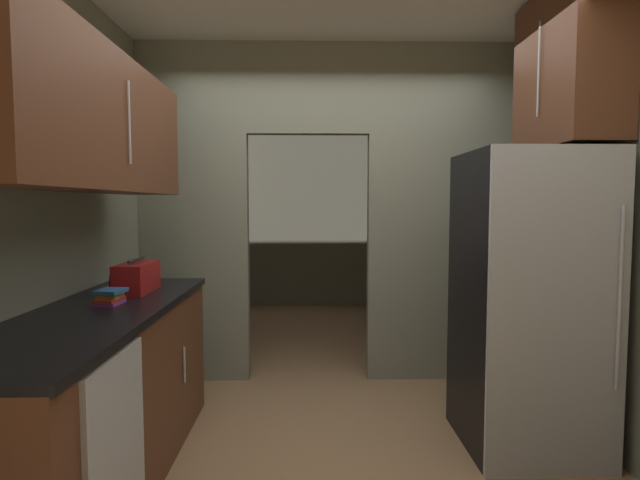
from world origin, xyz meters
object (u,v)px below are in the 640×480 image
Objects in this scene: refrigerator at (527,301)px; book_stack at (110,297)px; boombox at (136,277)px; dishwasher at (117,465)px.

book_stack is (-2.35, -0.29, 0.09)m from refrigerator.
boombox is at bearing 178.11° from refrigerator.
dishwasher is 1.27m from boombox.
book_stack is (-0.30, 0.72, 0.53)m from dishwasher.
boombox reaches higher than dishwasher.
boombox is at bearing 104.40° from dishwasher.
book_stack reaches higher than dishwasher.
book_stack is at bearing 112.23° from dishwasher.
refrigerator is 2.03× the size of dishwasher.
dishwasher is (-2.05, -1.01, -0.45)m from refrigerator.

